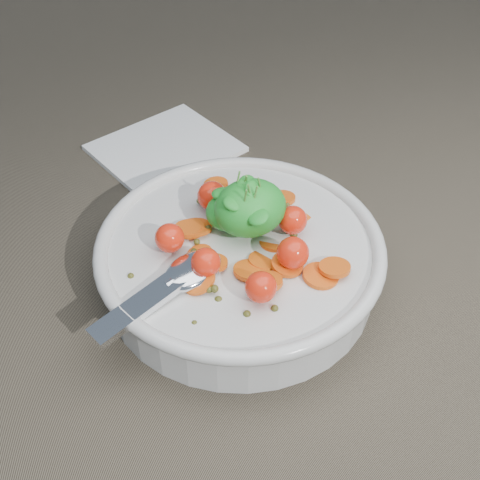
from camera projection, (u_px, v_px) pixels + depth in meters
name	position (u px, v px, depth m)	size (l,w,h in m)	color
ground	(251.00, 281.00, 0.56)	(6.00, 6.00, 0.00)	brown
bowl	(240.00, 258.00, 0.54)	(0.27, 0.26, 0.11)	silver
napkin	(165.00, 148.00, 0.71)	(0.15, 0.13, 0.01)	white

